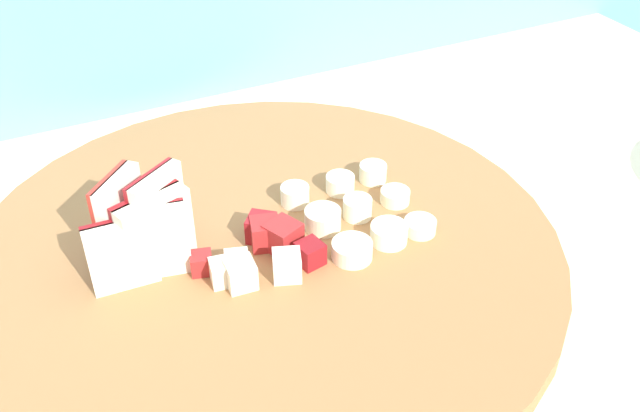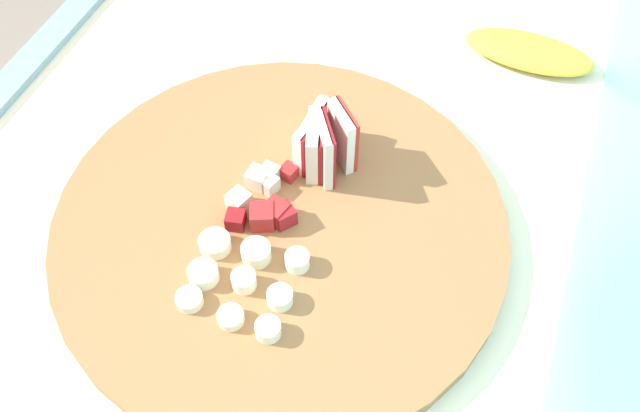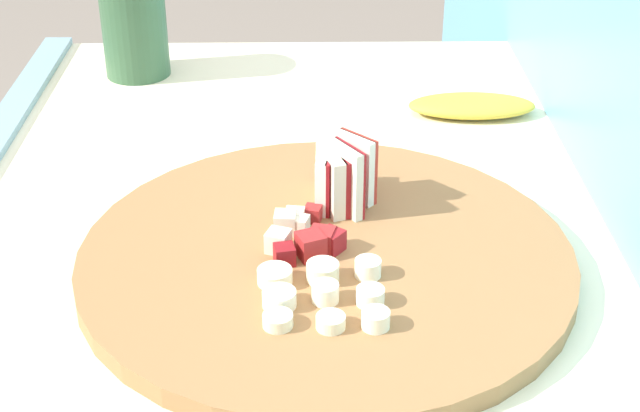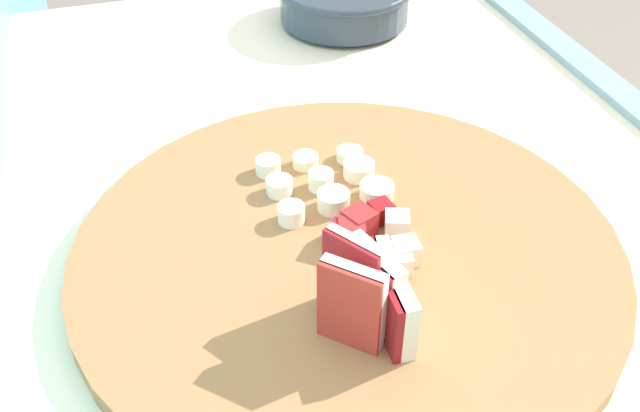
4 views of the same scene
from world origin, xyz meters
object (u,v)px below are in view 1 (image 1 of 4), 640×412
cutting_board (265,251)px  apple_dice_pile (262,251)px  banana_slice_rows (357,212)px  apple_wedge_fan (143,232)px

cutting_board → apple_dice_pile: size_ratio=4.81×
apple_dice_pile → banana_slice_rows: apple_dice_pile is taller
apple_wedge_fan → banana_slice_rows: (0.16, -0.02, -0.02)m
apple_dice_pile → cutting_board: bearing=63.9°
cutting_board → banana_slice_rows: (0.07, -0.01, 0.02)m
cutting_board → banana_slice_rows: size_ratio=4.13×
apple_dice_pile → banana_slice_rows: bearing=9.7°
cutting_board → apple_wedge_fan: size_ratio=5.69×
banana_slice_rows → apple_wedge_fan: bearing=173.6°
apple_wedge_fan → apple_dice_pile: apple_wedge_fan is taller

